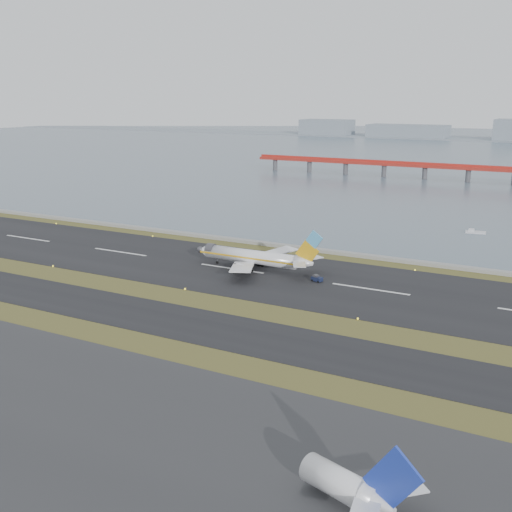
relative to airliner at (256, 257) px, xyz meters
The scene contains 10 objects.
ground 33.37m from the airliner, 100.52° to the right, with size 1000.00×1000.00×0.00m, color #3D491A.
taxiway_strip 45.17m from the airliner, 97.73° to the right, with size 1000.00×18.00×0.10m, color black.
runway_strip 7.43m from the airliner, 156.55° to the right, with size 1000.00×45.00×0.10m, color black.
seawall 28.19m from the airliner, 102.48° to the left, with size 1000.00×2.50×1.00m, color gray.
bay_water 427.43m from the airliner, 90.81° to the left, with size 1400.00×800.00×1.30m, color #465565.
red_pier 217.85m from the airliner, 86.33° to the left, with size 260.00×5.00×10.20m.
airliner is the anchor object (origin of this frame).
pushback_tug 20.02m from the airliner, ahead, with size 3.13×2.26×1.81m.
second_airliner_tail 106.53m from the airliner, 54.91° to the right, with size 15.70×12.64×9.86m.
workboat_near 89.90m from the airliner, 60.83° to the left, with size 7.03×3.28×1.64m.
Camera 1 is at (88.72, -116.65, 46.74)m, focal length 45.00 mm.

